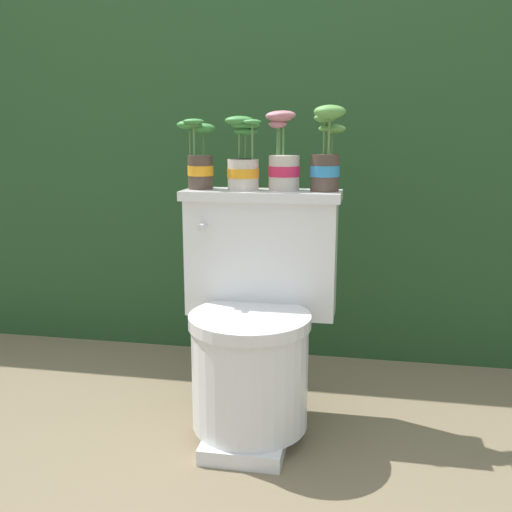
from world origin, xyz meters
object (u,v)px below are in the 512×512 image
at_px(potted_plant_left, 199,159).
at_px(toilet, 255,325).
at_px(potted_plant_middle, 283,160).
at_px(potted_plant_midright, 326,155).
at_px(potted_plant_midleft, 243,161).

bearing_deg(potted_plant_left, toilet, -32.71).
bearing_deg(potted_plant_middle, potted_plant_midright, -3.84).
xyz_separation_m(potted_plant_left, potted_plant_midright, (0.41, -0.00, 0.02)).
height_order(toilet, potted_plant_midright, potted_plant_midright).
relative_size(toilet, potted_plant_midleft, 3.24).
bearing_deg(toilet, potted_plant_midright, 33.51).
xyz_separation_m(potted_plant_midleft, potted_plant_middle, (0.13, 0.02, 0.00)).
relative_size(potted_plant_left, potted_plant_middle, 0.90).
bearing_deg(potted_plant_midleft, potted_plant_midright, 2.75).
bearing_deg(potted_plant_middle, potted_plant_left, -178.22).
bearing_deg(potted_plant_midleft, potted_plant_middle, 9.81).
height_order(toilet, potted_plant_middle, potted_plant_middle).
bearing_deg(potted_plant_midright, potted_plant_left, 179.92).
height_order(potted_plant_left, potted_plant_midleft, potted_plant_midleft).
bearing_deg(potted_plant_middle, toilet, -114.76).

